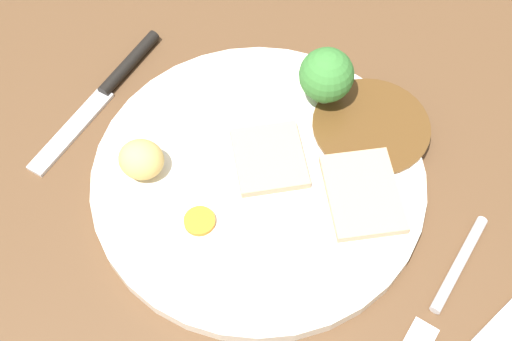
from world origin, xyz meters
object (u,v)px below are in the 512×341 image
at_px(meat_slice_under, 363,194).
at_px(roast_potato_left, 141,159).
at_px(meat_slice_main, 269,158).
at_px(broccoli_floret, 326,76).
at_px(carrot_coin_front, 200,221).
at_px(dinner_plate, 256,181).
at_px(knife, 109,87).
at_px(fork, 442,297).

height_order(meat_slice_under, roast_potato_left, roast_potato_left).
distance_m(meat_slice_main, broccoli_floret, 0.09).
bearing_deg(carrot_coin_front, dinner_plate, -102.52).
bearing_deg(knife, carrot_coin_front, 62.93).
xyz_separation_m(roast_potato_left, knife, (0.09, -0.06, -0.03)).
bearing_deg(broccoli_floret, dinner_plate, 87.42).
distance_m(dinner_plate, broccoli_floret, 0.11).
height_order(roast_potato_left, broccoli_floret, broccoli_floret).
bearing_deg(meat_slice_main, broccoli_floret, -92.91).
height_order(roast_potato_left, fork, roast_potato_left).
xyz_separation_m(dinner_plate, meat_slice_under, (-0.08, -0.03, 0.01)).
bearing_deg(dinner_plate, meat_slice_main, -91.15).
bearing_deg(fork, broccoli_floret, -122.90).
distance_m(meat_slice_under, roast_potato_left, 0.19).
height_order(meat_slice_main, fork, meat_slice_main).
bearing_deg(broccoli_floret, fork, 148.06).
height_order(carrot_coin_front, broccoli_floret, broccoli_floret).
relative_size(fork, knife, 0.82).
distance_m(meat_slice_under, fork, 0.10).
distance_m(carrot_coin_front, fork, 0.20).
bearing_deg(meat_slice_main, carrot_coin_front, 80.18).
relative_size(meat_slice_main, carrot_coin_front, 2.55).
distance_m(dinner_plate, roast_potato_left, 0.10).
bearing_deg(roast_potato_left, carrot_coin_front, 168.74).
height_order(roast_potato_left, carrot_coin_front, roast_potato_left).
xyz_separation_m(roast_potato_left, carrot_coin_front, (-0.07, 0.01, -0.01)).
bearing_deg(broccoli_floret, meat_slice_main, 87.09).
height_order(fork, knife, knife).
xyz_separation_m(meat_slice_main, roast_potato_left, (0.08, 0.07, 0.01)).
bearing_deg(meat_slice_under, meat_slice_main, 9.62).
distance_m(meat_slice_under, carrot_coin_front, 0.14).
distance_m(meat_slice_main, meat_slice_under, 0.09).
relative_size(broccoli_floret, knife, 0.32).
xyz_separation_m(broccoli_floret, knife, (0.18, 0.10, -0.04)).
bearing_deg(meat_slice_under, roast_potato_left, 26.07).
bearing_deg(roast_potato_left, meat_slice_main, -141.03).
height_order(dinner_plate, meat_slice_under, meat_slice_under).
relative_size(dinner_plate, fork, 1.89).
bearing_deg(dinner_plate, meat_slice_under, -158.02).
relative_size(roast_potato_left, carrot_coin_front, 1.49).
height_order(carrot_coin_front, knife, carrot_coin_front).
bearing_deg(fork, knife, -93.26).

